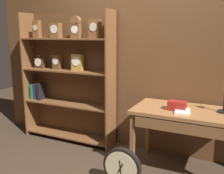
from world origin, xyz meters
The scene contains 6 objects.
back_wood_panel centered at (0.00, 1.26, 1.30)m, with size 4.80×0.05×2.60m, color brown.
bookshelf centered at (-1.10, 1.08, 1.00)m, with size 1.46×0.32×1.92m.
workbench centered at (0.73, 0.82, 0.67)m, with size 1.24×0.66×0.76m.
toolbox_small centered at (0.60, 0.78, 0.82)m, with size 0.20×0.12×0.10m, color maroon.
open_repair_manual centered at (0.67, 0.72, 0.78)m, with size 0.16×0.22×0.03m, color silver.
round_clock_large centered at (0.17, 0.21, 0.23)m, with size 0.41×0.11×0.45m.
Camera 1 is at (1.14, -2.04, 1.60)m, focal length 41.05 mm.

